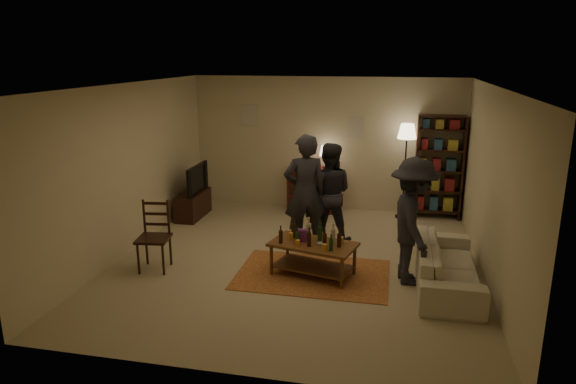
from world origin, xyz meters
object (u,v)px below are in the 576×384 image
(dresser, at_px, (313,188))
(tv_stand, at_px, (193,198))
(sofa, at_px, (447,265))
(bookshelf, at_px, (439,166))
(person_by_sofa, at_px, (413,222))
(dining_chair, at_px, (155,233))
(floor_lamp, at_px, (407,138))
(coffee_table, at_px, (313,247))
(person_right, at_px, (328,193))
(person_left, at_px, (305,193))

(dresser, bearing_deg, tv_stand, -157.93)
(dresser, height_order, sofa, dresser)
(bookshelf, xyz_separation_m, person_by_sofa, (-0.55, -3.15, -0.14))
(sofa, bearing_deg, tv_stand, 64.66)
(dining_chair, height_order, floor_lamp, floor_lamp)
(coffee_table, bearing_deg, dresser, 99.16)
(floor_lamp, xyz_separation_m, person_right, (-1.27, -1.62, -0.72))
(person_by_sofa, bearing_deg, floor_lamp, -9.33)
(tv_stand, xyz_separation_m, person_by_sofa, (4.14, -2.17, 0.51))
(person_left, bearing_deg, coffee_table, 83.69)
(tv_stand, relative_size, person_by_sofa, 0.59)
(coffee_table, bearing_deg, sofa, 1.12)
(dining_chair, height_order, tv_stand, tv_stand)
(dining_chair, height_order, person_by_sofa, person_by_sofa)
(tv_stand, distance_m, dresser, 2.43)
(sofa, bearing_deg, coffee_table, 91.12)
(sofa, bearing_deg, floor_lamp, 11.05)
(dining_chair, bearing_deg, person_by_sofa, -3.55)
(sofa, bearing_deg, person_left, 65.69)
(coffee_table, distance_m, person_by_sofa, 1.46)
(bookshelf, bearing_deg, dresser, -178.43)
(coffee_table, height_order, person_left, person_left)
(person_left, bearing_deg, tv_stand, -49.20)
(bookshelf, bearing_deg, person_left, -135.60)
(coffee_table, bearing_deg, floor_lamp, 67.14)
(dresser, bearing_deg, floor_lamp, -2.67)
(bookshelf, bearing_deg, coffee_table, -120.96)
(bookshelf, height_order, person_right, bookshelf)
(coffee_table, bearing_deg, person_right, 89.11)
(dining_chair, xyz_separation_m, bookshelf, (4.28, 3.45, 0.48))
(coffee_table, xyz_separation_m, dining_chair, (-2.35, -0.24, 0.13))
(person_by_sofa, bearing_deg, person_left, 49.24)
(tv_stand, relative_size, person_left, 0.55)
(sofa, relative_size, person_left, 1.09)
(coffee_table, bearing_deg, tv_stand, 140.98)
(coffee_table, bearing_deg, person_by_sofa, 2.59)
(dining_chair, relative_size, person_right, 0.61)
(floor_lamp, height_order, person_right, floor_lamp)
(floor_lamp, distance_m, person_by_sofa, 3.08)
(dresser, xyz_separation_m, person_by_sofa, (1.89, -3.09, 0.42))
(coffee_table, bearing_deg, dining_chair, -174.25)
(bookshelf, relative_size, person_left, 1.05)
(tv_stand, distance_m, floor_lamp, 4.31)
(floor_lamp, height_order, sofa, floor_lamp)
(sofa, height_order, person_by_sofa, person_by_sofa)
(dining_chair, distance_m, sofa, 4.25)
(dining_chair, distance_m, dresser, 3.86)
(bookshelf, bearing_deg, tv_stand, -168.20)
(bookshelf, xyz_separation_m, person_right, (-1.91, -1.77, -0.17))
(dresser, bearing_deg, dining_chair, -118.57)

